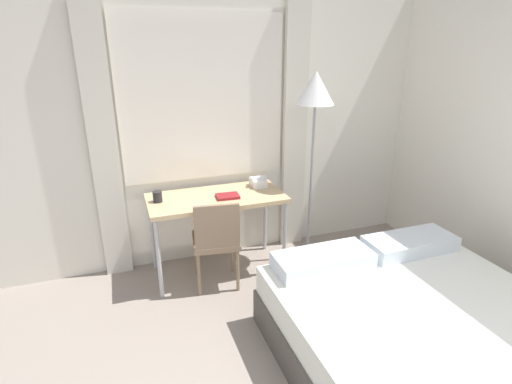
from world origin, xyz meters
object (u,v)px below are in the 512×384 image
(book, at_px, (228,196))
(desk, at_px, (216,203))
(standing_lamp, at_px, (315,102))
(mug, at_px, (158,197))
(telephone, at_px, (258,182))
(desk_chair, at_px, (216,238))
(bed, at_px, (435,349))

(book, bearing_deg, desk, 142.48)
(standing_lamp, relative_size, mug, 19.22)
(desk, bearing_deg, telephone, 15.12)
(desk, bearing_deg, desk_chair, -106.42)
(bed, bearing_deg, telephone, 104.98)
(desk, relative_size, mug, 12.78)
(telephone, xyz_separation_m, mug, (-0.97, -0.09, 0.01))
(standing_lamp, bearing_deg, telephone, 159.65)
(bed, height_order, book, book)
(telephone, height_order, book, telephone)
(mug, bearing_deg, book, -9.70)
(bed, relative_size, book, 9.41)
(desk, height_order, telephone, telephone)
(desk_chair, bearing_deg, mug, 154.67)
(standing_lamp, height_order, telephone, standing_lamp)
(book, bearing_deg, bed, -63.05)
(standing_lamp, height_order, book, standing_lamp)
(desk, relative_size, standing_lamp, 0.66)
(telephone, bearing_deg, desk_chair, -144.29)
(bed, relative_size, standing_lamp, 1.08)
(desk, bearing_deg, bed, -61.68)
(telephone, bearing_deg, book, -152.21)
(desk, xyz_separation_m, desk_chair, (-0.08, -0.26, -0.23))
(desk, xyz_separation_m, mug, (-0.52, 0.03, 0.11))
(bed, relative_size, mug, 20.79)
(standing_lamp, distance_m, mug, 1.64)
(book, relative_size, mug, 2.21)
(standing_lamp, xyz_separation_m, mug, (-1.45, 0.09, -0.76))
(desk_chair, xyz_separation_m, bed, (1.04, -1.53, -0.23))
(desk, relative_size, book, 5.78)
(bed, bearing_deg, desk_chair, 124.19)
(book, xyz_separation_m, mug, (-0.61, 0.10, 0.04))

